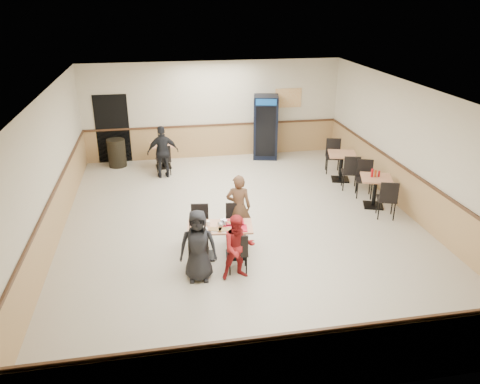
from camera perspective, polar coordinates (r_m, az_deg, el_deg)
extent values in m
plane|color=beige|center=(10.65, 0.29, -4.02)|extent=(10.00, 10.00, 0.00)
plane|color=silver|center=(9.67, 0.32, 12.03)|extent=(10.00, 10.00, 0.00)
plane|color=beige|center=(14.81, -3.28, 9.94)|extent=(8.00, 0.00, 8.00)
plane|color=beige|center=(5.74, 9.70, -12.98)|extent=(8.00, 0.00, 8.00)
plane|color=beige|center=(10.16, -22.48, 2.01)|extent=(0.00, 10.00, 10.00)
plane|color=beige|center=(11.45, 20.46, 4.57)|extent=(0.00, 10.00, 10.00)
cube|color=tan|center=(15.06, -3.19, 6.22)|extent=(7.98, 0.03, 1.00)
cube|color=tan|center=(11.77, 19.73, -0.05)|extent=(0.03, 9.98, 1.00)
cube|color=#472B19|center=(14.90, -3.22, 8.15)|extent=(7.98, 0.04, 0.06)
cube|color=black|center=(14.86, -15.27, 7.42)|extent=(1.00, 0.02, 2.10)
cube|color=orange|center=(15.19, 5.91, 11.34)|extent=(0.85, 0.02, 0.60)
cube|color=black|center=(9.44, -4.33, -7.77)|extent=(0.45, 0.45, 0.04)
cylinder|color=black|center=(9.28, -4.39, -6.05)|extent=(0.08, 0.08, 0.61)
cube|color=tan|center=(9.13, -4.45, -4.31)|extent=(0.70, 0.70, 0.04)
cube|color=black|center=(9.45, -0.46, -7.67)|extent=(0.45, 0.45, 0.04)
cylinder|color=black|center=(9.29, -0.47, -5.95)|extent=(0.08, 0.08, 0.61)
cube|color=tan|center=(9.14, -0.47, -4.21)|extent=(0.70, 0.70, 0.04)
imported|color=black|center=(8.45, -5.13, -6.55)|extent=(0.71, 0.51, 1.37)
imported|color=maroon|center=(8.48, -0.20, -6.77)|extent=(0.65, 0.53, 1.26)
imported|color=brown|center=(9.81, -0.18, -1.85)|extent=(0.58, 0.44, 1.44)
imported|color=black|center=(13.35, -9.38, 4.84)|extent=(0.91, 0.44, 1.50)
cube|color=red|center=(9.22, -0.79, -3.77)|extent=(0.44, 0.34, 0.02)
cube|color=red|center=(9.01, -0.43, -4.45)|extent=(0.44, 0.34, 0.02)
cylinder|color=white|center=(8.98, -3.02, -4.63)|extent=(0.21, 0.21, 0.01)
cube|color=#C4764C|center=(8.97, -3.02, -4.56)|extent=(0.28, 0.23, 0.02)
cylinder|color=white|center=(9.03, -5.04, -4.51)|extent=(0.21, 0.21, 0.01)
cube|color=#C4764C|center=(9.02, -5.04, -4.45)|extent=(0.26, 0.20, 0.02)
cylinder|color=white|center=(9.25, -0.80, -3.72)|extent=(0.21, 0.21, 0.01)
cube|color=#C4764C|center=(9.24, -0.80, -3.65)|extent=(0.28, 0.25, 0.02)
cylinder|color=white|center=(8.96, -1.86, -4.65)|extent=(0.21, 0.21, 0.01)
cube|color=#C4764C|center=(8.96, -1.86, -4.59)|extent=(0.24, 0.16, 0.02)
cylinder|color=white|center=(8.91, -5.35, -4.63)|extent=(0.07, 0.07, 0.09)
cylinder|color=white|center=(8.88, -4.19, -4.69)|extent=(0.07, 0.07, 0.09)
cylinder|color=white|center=(9.14, -3.89, -3.82)|extent=(0.07, 0.07, 0.09)
cylinder|color=white|center=(9.19, -5.58, -3.73)|extent=(0.07, 0.07, 0.09)
cylinder|color=white|center=(8.93, -4.35, -4.51)|extent=(0.07, 0.07, 0.09)
cylinder|color=#A5ABB8|center=(9.10, -1.79, -3.81)|extent=(0.07, 0.07, 0.12)
cylinder|color=#A5ABB8|center=(9.14, -2.19, -3.69)|extent=(0.07, 0.07, 0.12)
cylinder|color=#A5ABB8|center=(9.16, -1.97, -3.60)|extent=(0.07, 0.07, 0.12)
ellipsoid|color=silver|center=(9.09, -2.35, -3.95)|extent=(0.14, 0.14, 0.09)
cube|color=black|center=(12.02, 15.91, -1.58)|extent=(0.58, 0.58, 0.04)
cylinder|color=black|center=(11.88, 16.10, 0.03)|extent=(0.09, 0.09, 0.69)
cube|color=tan|center=(11.75, 16.29, 1.64)|extent=(0.90, 0.90, 0.04)
cube|color=black|center=(13.48, 12.09, 1.53)|extent=(0.58, 0.58, 0.04)
cylinder|color=black|center=(13.35, 12.23, 3.04)|extent=(0.09, 0.09, 0.71)
cube|color=tan|center=(13.23, 12.36, 4.53)|extent=(0.91, 0.91, 0.04)
cylinder|color=#AD0C12|center=(11.70, 15.81, 2.25)|extent=(0.06, 0.06, 0.20)
cylinder|color=#B04517|center=(11.75, 16.20, 2.20)|extent=(0.06, 0.06, 0.17)
cylinder|color=#AD0C12|center=(11.79, 16.58, 2.16)|extent=(0.05, 0.05, 0.14)
cube|color=black|center=(14.36, -9.28, 3.08)|extent=(0.48, 0.48, 0.04)
cylinder|color=black|center=(14.25, -9.37, 4.39)|extent=(0.09, 0.09, 0.66)
cube|color=tan|center=(14.15, -9.46, 5.69)|extent=(0.75, 0.75, 0.04)
cube|color=black|center=(14.83, 3.14, 7.92)|extent=(0.89, 0.88, 1.98)
cube|color=black|center=(14.48, 3.14, 7.33)|extent=(0.59, 0.15, 1.56)
cube|color=navy|center=(14.25, 3.22, 10.87)|extent=(0.61, 0.16, 0.19)
cylinder|color=black|center=(14.62, -14.79, 4.63)|extent=(0.53, 0.53, 0.84)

